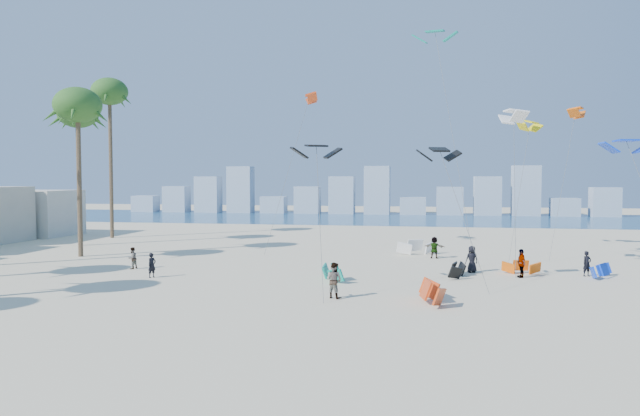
# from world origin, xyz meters

# --- Properties ---
(ground) EXTENTS (220.00, 220.00, 0.00)m
(ground) POSITION_xyz_m (0.00, 0.00, 0.00)
(ground) COLOR beige
(ground) RESTS_ON ground
(ocean) EXTENTS (220.00, 220.00, 0.00)m
(ocean) POSITION_xyz_m (0.00, 72.00, 0.01)
(ocean) COLOR navy
(ocean) RESTS_ON ground
(kitesurfer_near) EXTENTS (0.59, 0.69, 1.59)m
(kitesurfer_near) POSITION_xyz_m (-7.71, 14.63, 0.80)
(kitesurfer_near) COLOR black
(kitesurfer_near) RESTS_ON ground
(kitesurfer_mid) EXTENTS (1.15, 1.06, 1.91)m
(kitesurfer_mid) POSITION_xyz_m (4.75, 10.39, 0.96)
(kitesurfer_mid) COLOR gray
(kitesurfer_mid) RESTS_ON ground
(kitesurfers_far) EXTENTS (35.52, 15.06, 1.85)m
(kitesurfers_far) POSITION_xyz_m (12.46, 19.98, 0.86)
(kitesurfers_far) COLOR black
(kitesurfers_far) RESTS_ON ground
(grounded_kites) EXTENTS (19.03, 22.57, 1.09)m
(grounded_kites) POSITION_xyz_m (10.81, 19.22, 0.48)
(grounded_kites) COLOR #0C927B
(grounded_kites) RESTS_ON ground
(flying_kites) EXTENTS (31.54, 24.63, 18.64)m
(flying_kites) POSITION_xyz_m (13.54, 23.30, 11.32)
(flying_kites) COLOR black
(flying_kites) RESTS_ON ground
(distant_skyline) EXTENTS (85.00, 3.00, 8.40)m
(distant_skyline) POSITION_xyz_m (-1.19, 82.00, 3.09)
(distant_skyline) COLOR #9EADBF
(distant_skyline) RESTS_ON ground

